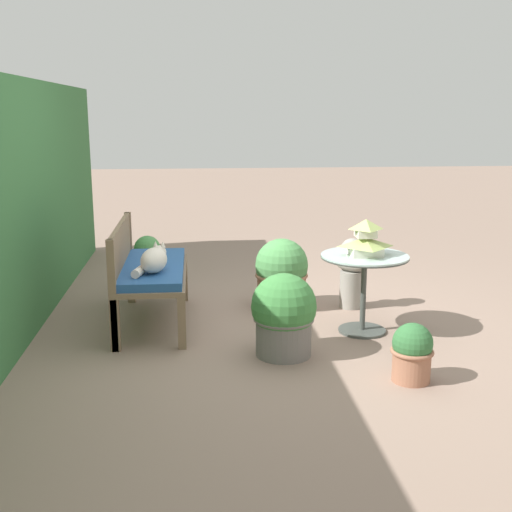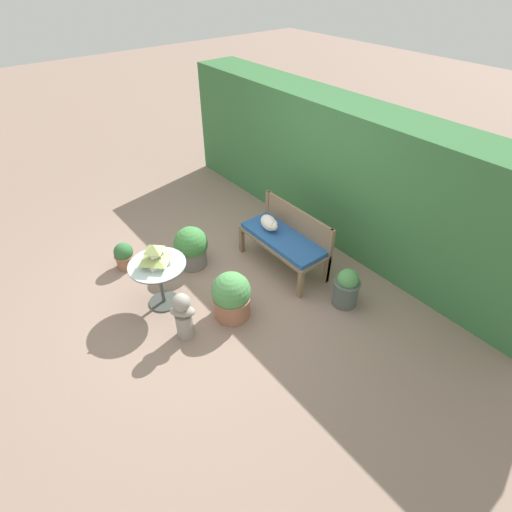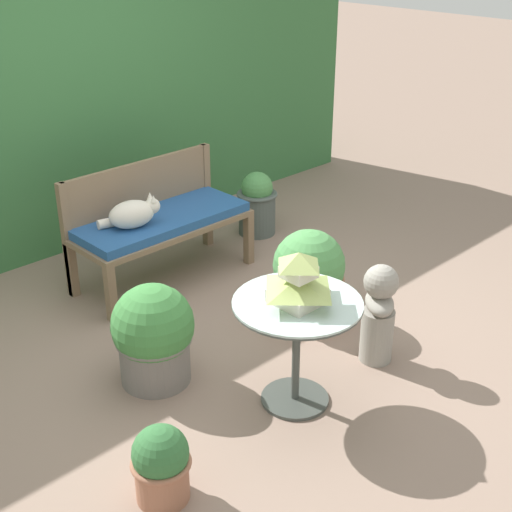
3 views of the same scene
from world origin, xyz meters
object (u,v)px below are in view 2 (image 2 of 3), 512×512
at_px(potted_plant_bench_left, 231,296).
at_px(potted_plant_hedge_corner, 124,256).
at_px(garden_bust, 183,315).
at_px(garden_bench, 283,241).
at_px(patio_table, 159,273).
at_px(pagoda_birdhouse, 155,256).
at_px(potted_plant_bench_right, 346,288).
at_px(potted_plant_table_far, 191,247).
at_px(cat, 269,223).

distance_m(potted_plant_bench_left, potted_plant_hedge_corner, 1.81).
height_order(garden_bust, potted_plant_hedge_corner, garden_bust).
relative_size(garden_bench, patio_table, 1.89).
height_order(patio_table, potted_plant_bench_left, patio_table).
bearing_deg(pagoda_birdhouse, potted_plant_bench_right, 51.16).
distance_m(garden_bench, garden_bust, 1.76).
xyz_separation_m(garden_bust, potted_plant_table_far, (-1.09, 0.76, -0.03)).
xyz_separation_m(patio_table, potted_plant_bench_left, (0.72, 0.56, -0.19)).
bearing_deg(garden_bust, pagoda_birdhouse, 128.37).
height_order(patio_table, garden_bust, garden_bust).
bearing_deg(potted_plant_bench_right, patio_table, -128.84).
relative_size(patio_table, potted_plant_bench_right, 1.28).
distance_m(cat, pagoda_birdhouse, 1.66).
bearing_deg(cat, potted_plant_bench_right, 20.09).
xyz_separation_m(potted_plant_table_far, potted_plant_hedge_corner, (-0.54, -0.78, -0.10)).
bearing_deg(potted_plant_table_far, patio_table, -58.13).
relative_size(garden_bust, potted_plant_hedge_corner, 1.61).
distance_m(patio_table, garden_bust, 0.67).
bearing_deg(garden_bench, cat, -174.09).
bearing_deg(cat, potted_plant_bench_left, -47.45).
xyz_separation_m(garden_bust, potted_plant_bench_left, (0.07, 0.62, -0.02)).
height_order(cat, garden_bust, cat).
xyz_separation_m(patio_table, potted_plant_bench_right, (1.45, 1.80, -0.23)).
relative_size(patio_table, potted_plant_bench_left, 1.10).
xyz_separation_m(cat, potted_plant_table_far, (-0.55, -0.95, -0.30)).
distance_m(garden_bench, potted_plant_hedge_corner, 2.23).
height_order(garden_bench, garden_bust, garden_bust).
relative_size(potted_plant_bench_left, potted_plant_bench_right, 1.17).
height_order(garden_bust, potted_plant_bench_left, garden_bust).
height_order(garden_bench, cat, cat).
height_order(patio_table, potted_plant_bench_right, patio_table).
bearing_deg(potted_plant_hedge_corner, potted_plant_bench_right, 37.69).
distance_m(patio_table, potted_plant_bench_left, 0.93).
xyz_separation_m(garden_bench, patio_table, (-0.38, -1.68, 0.07)).
relative_size(cat, potted_plant_bench_left, 0.64).
xyz_separation_m(garden_bench, potted_plant_hedge_corner, (-1.36, -1.75, -0.23)).
bearing_deg(garden_bench, patio_table, -102.83).
bearing_deg(cat, pagoda_birdhouse, -80.40).
bearing_deg(garden_bust, garden_bench, 52.41).
relative_size(pagoda_birdhouse, potted_plant_hedge_corner, 0.83).
bearing_deg(pagoda_birdhouse, potted_plant_hedge_corner, -175.70).
relative_size(cat, potted_plant_hedge_corner, 1.02).
bearing_deg(potted_plant_bench_right, potted_plant_bench_left, -120.50).
relative_size(pagoda_birdhouse, potted_plant_bench_left, 0.52).
relative_size(garden_bust, potted_plant_bench_right, 1.18).
distance_m(potted_plant_bench_left, potted_plant_table_far, 1.16).
bearing_deg(potted_plant_bench_left, potted_plant_bench_right, 59.50).
distance_m(potted_plant_bench_left, potted_plant_bench_right, 1.44).
height_order(pagoda_birdhouse, potted_plant_bench_right, pagoda_birdhouse).
bearing_deg(potted_plant_table_far, pagoda_birdhouse, -58.13).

